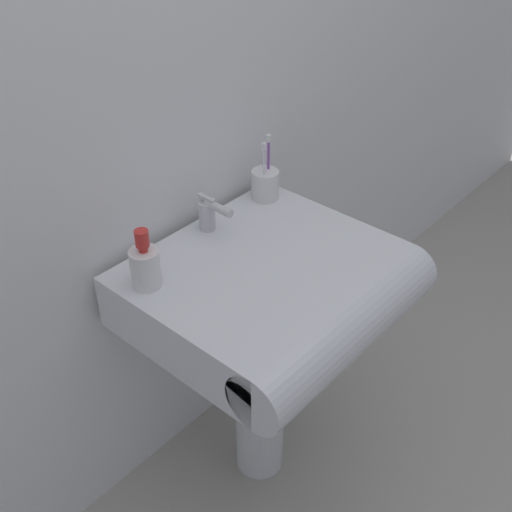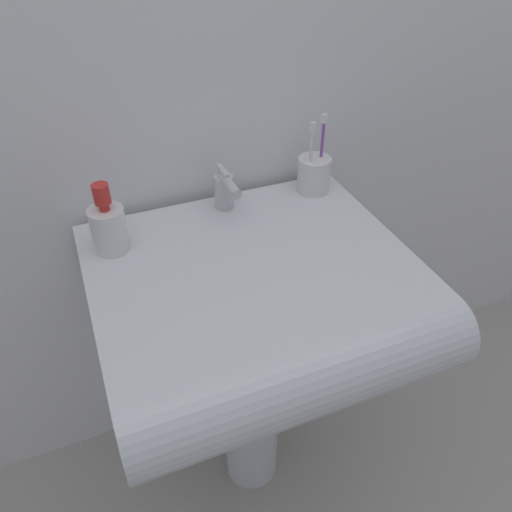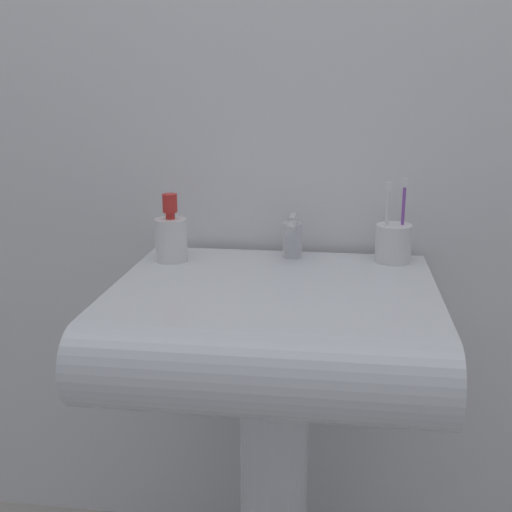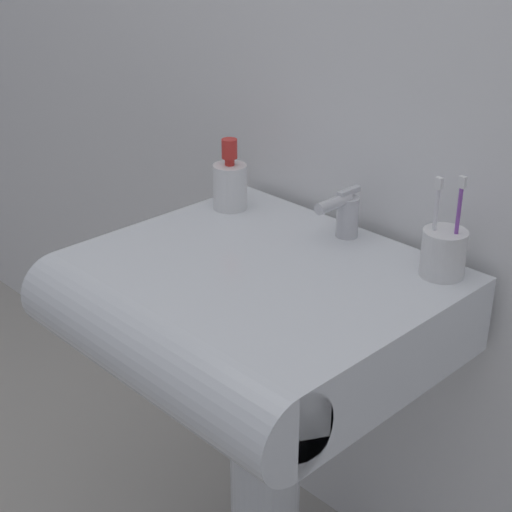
{
  "view_description": "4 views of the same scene",
  "coord_description": "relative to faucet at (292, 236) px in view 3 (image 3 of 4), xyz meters",
  "views": [
    {
      "loc": [
        -0.96,
        -0.83,
        1.69
      ],
      "look_at": [
        -0.02,
        -0.0,
        0.8
      ],
      "focal_mm": 45.0,
      "sensor_mm": 36.0,
      "label": 1
    },
    {
      "loc": [
        -0.28,
        -0.72,
        1.39
      ],
      "look_at": [
        0.0,
        -0.03,
        0.8
      ],
      "focal_mm": 35.0,
      "sensor_mm": 36.0,
      "label": 2
    },
    {
      "loc": [
        0.12,
        -1.19,
        1.16
      ],
      "look_at": [
        -0.04,
        0.0,
        0.83
      ],
      "focal_mm": 45.0,
      "sensor_mm": 36.0,
      "label": 3
    },
    {
      "loc": [
        0.89,
        -0.89,
        1.39
      ],
      "look_at": [
        -0.01,
        -0.02,
        0.79
      ],
      "focal_mm": 55.0,
      "sensor_mm": 36.0,
      "label": 4
    }
  ],
  "objects": [
    {
      "name": "sink_pedestal",
      "position": [
        -0.02,
        -0.19,
        -0.51
      ],
      "size": [
        0.14,
        0.14,
        0.63
      ],
      "primitive_type": "cylinder",
      "color": "white",
      "rests_on": "ground"
    },
    {
      "name": "toothbrush_cup",
      "position": [
        0.22,
        0.0,
        -0.01
      ],
      "size": [
        0.08,
        0.08,
        0.18
      ],
      "color": "white",
      "rests_on": "sink_basin"
    },
    {
      "name": "sink_basin",
      "position": [
        -0.02,
        -0.25,
        -0.12
      ],
      "size": [
        0.63,
        0.57,
        0.15
      ],
      "color": "white",
      "rests_on": "sink_pedestal"
    },
    {
      "name": "faucet",
      "position": [
        0.0,
        0.0,
        0.0
      ],
      "size": [
        0.04,
        0.11,
        0.1
      ],
      "color": "silver",
      "rests_on": "sink_basin"
    },
    {
      "name": "wall_back",
      "position": [
        -0.02,
        0.1,
        0.38
      ],
      "size": [
        5.0,
        0.05,
        2.4
      ],
      "primitive_type": "cube",
      "color": "white",
      "rests_on": "ground"
    },
    {
      "name": "soap_bottle",
      "position": [
        -0.26,
        -0.06,
        0.0
      ],
      "size": [
        0.07,
        0.07,
        0.15
      ],
      "color": "white",
      "rests_on": "sink_basin"
    }
  ]
}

